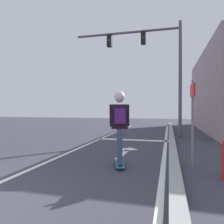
{
  "coord_description": "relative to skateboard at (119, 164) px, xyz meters",
  "views": [
    {
      "loc": [
        3.21,
        -1.74,
        1.39
      ],
      "look_at": [
        1.33,
        5.34,
        1.29
      ],
      "focal_mm": 34.37,
      "sensor_mm": 36.0,
      "label": 1
    }
  ],
  "objects": [
    {
      "name": "lane_line_center",
      "position": [
        -1.94,
        2.69,
        -0.06
      ],
      "size": [
        0.12,
        20.0,
        0.01
      ],
      "primitive_type": "cube",
      "color": "silver",
      "rests_on": "ground"
    },
    {
      "name": "skateboard",
      "position": [
        0.0,
        0.0,
        0.0
      ],
      "size": [
        0.42,
        0.86,
        0.08
      ],
      "color": "#1E6192",
      "rests_on": "ground"
    },
    {
      "name": "lane_line_curbside",
      "position": [
        1.03,
        2.69,
        -0.06
      ],
      "size": [
        0.12,
        20.0,
        0.01
      ],
      "primitive_type": "cube",
      "color": "silver",
      "rests_on": "ground"
    },
    {
      "name": "stop_bar",
      "position": [
        -0.38,
        4.5,
        -0.06
      ],
      "size": [
        3.12,
        0.4,
        0.01
      ],
      "primitive_type": "cube",
      "color": "silver",
      "rests_on": "ground"
    },
    {
      "name": "curb_strip",
      "position": [
        1.28,
        2.69,
        0.0
      ],
      "size": [
        0.24,
        24.0,
        0.14
      ],
      "primitive_type": "cube",
      "color": "#9A9C99",
      "rests_on": "ground"
    },
    {
      "name": "traffic_signal_mast",
      "position": [
        0.25,
        6.0,
        4.03
      ],
      "size": [
        5.49,
        0.34,
        5.72
      ],
      "color": "#57535E",
      "rests_on": "ground"
    },
    {
      "name": "skater",
      "position": [
        0.0,
        -0.01,
        1.13
      ],
      "size": [
        0.47,
        0.63,
        1.75
      ],
      "color": "#39466A",
      "rests_on": "skateboard"
    },
    {
      "name": "lane_arrow_head",
      "position": [
        -0.23,
        2.23,
        -0.06
      ],
      "size": [
        0.71,
        0.71,
        0.01
      ],
      "primitive_type": "cube",
      "rotation": [
        0.0,
        0.0,
        0.79
      ],
      "color": "silver",
      "rests_on": "ground"
    },
    {
      "name": "street_sign_post",
      "position": [
        1.7,
        0.35,
        1.31
      ],
      "size": [
        0.08,
        0.44,
        2.09
      ],
      "color": "slate",
      "rests_on": "ground"
    },
    {
      "name": "lane_arrow_stem",
      "position": [
        -0.23,
        1.38,
        -0.06
      ],
      "size": [
        0.16,
        1.4,
        0.01
      ],
      "primitive_type": "cube",
      "color": "silver",
      "rests_on": "ground"
    }
  ]
}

